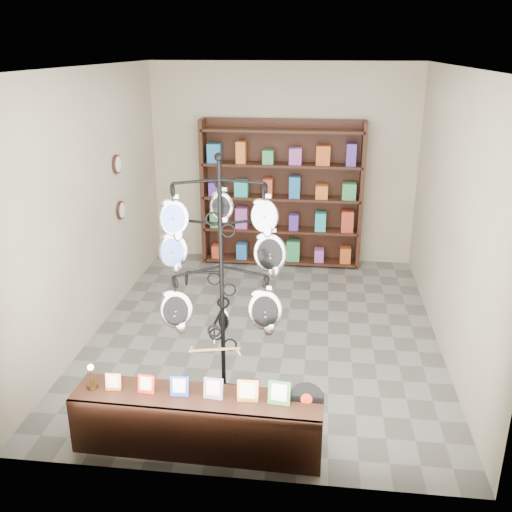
{
  "coord_description": "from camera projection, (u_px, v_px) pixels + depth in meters",
  "views": [
    {
      "loc": [
        0.61,
        -6.06,
        3.21
      ],
      "look_at": [
        0.01,
        -1.0,
        1.32
      ],
      "focal_mm": 40.0,
      "sensor_mm": 36.0,
      "label": 1
    }
  ],
  "objects": [
    {
      "name": "display_tree",
      "position": [
        221.0,
        267.0,
        5.0
      ],
      "size": [
        1.22,
        1.12,
        2.39
      ],
      "rotation": [
        0.0,
        0.0,
        0.14
      ],
      "color": "black",
      "rests_on": "ground"
    },
    {
      "name": "ground",
      "position": [
        265.0,
        330.0,
        6.83
      ],
      "size": [
        5.0,
        5.0,
        0.0
      ],
      "primitive_type": "plane",
      "color": "slate",
      "rests_on": "ground"
    },
    {
      "name": "back_shelving",
      "position": [
        281.0,
        199.0,
        8.6
      ],
      "size": [
        2.42,
        0.36,
        2.2
      ],
      "color": "black",
      "rests_on": "ground"
    },
    {
      "name": "wall_clocks",
      "position": [
        119.0,
        188.0,
        7.27
      ],
      "size": [
        0.03,
        0.24,
        0.84
      ],
      "color": "black",
      "rests_on": "ground"
    },
    {
      "name": "room_envelope",
      "position": [
        266.0,
        178.0,
        6.18
      ],
      "size": [
        5.0,
        5.0,
        5.0
      ],
      "color": "#C1B69C",
      "rests_on": "ground"
    },
    {
      "name": "front_shelf",
      "position": [
        198.0,
        422.0,
        4.75
      ],
      "size": [
        2.08,
        0.47,
        0.73
      ],
      "rotation": [
        0.0,
        0.0,
        -0.02
      ],
      "color": "black",
      "rests_on": "ground"
    }
  ]
}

